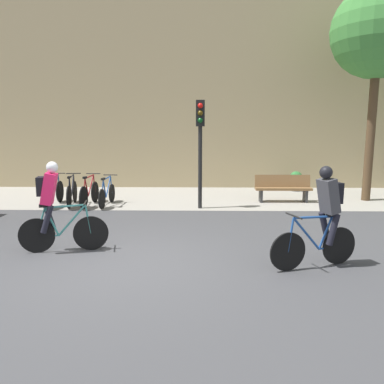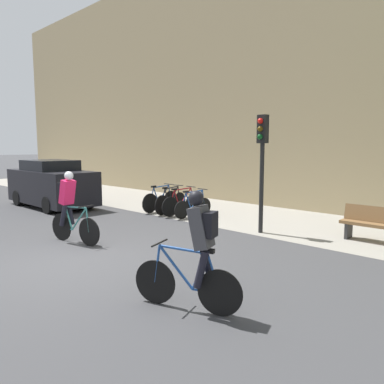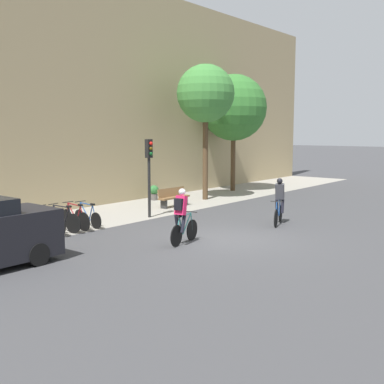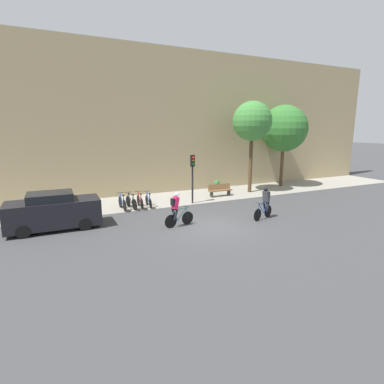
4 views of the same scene
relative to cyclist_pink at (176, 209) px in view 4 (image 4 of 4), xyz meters
name	(u,v)px [view 4 (image 4 of 4)]	position (x,y,z in m)	size (l,w,h in m)	color
ground	(210,227)	(1.53, -0.69, -0.95)	(200.00, 200.00, 0.00)	#3D3D3F
kerb_strip	(164,199)	(1.53, 6.06, -0.94)	(44.00, 4.50, 0.01)	gray
building_facade	(151,122)	(1.53, 8.61, 4.45)	(44.00, 0.60, 10.80)	tan
cyclist_pink	(176,209)	(0.00, 0.00, 0.00)	(1.69, 0.55, 1.78)	black
cyclist_grey	(265,202)	(4.98, -0.70, 0.00)	(1.64, 0.67, 1.78)	black
parked_bike_0	(122,203)	(-1.76, 4.54, -0.53)	(0.46, 1.76, 0.99)	black
parked_bike_1	(131,202)	(-1.20, 4.54, -0.53)	(0.46, 1.72, 0.99)	black
parked_bike_2	(140,201)	(-0.65, 4.54, -0.54)	(0.46, 1.75, 0.98)	black
parked_bike_3	(149,201)	(-0.09, 4.54, -0.56)	(0.46, 1.65, 0.94)	black
traffic_light_pole	(193,170)	(2.85, 4.17, 1.31)	(0.26, 0.30, 3.23)	black
bench	(220,190)	(5.61, 5.27, -0.47)	(1.84, 0.44, 0.89)	brown
parked_car	(54,212)	(-5.60, 2.24, -0.05)	(4.30, 1.84, 1.85)	black
street_tree_0	(252,122)	(8.50, 5.59, 4.49)	(2.97, 2.97, 6.96)	#4C3823
street_tree_1	(284,129)	(12.51, 6.58, 3.98)	(3.90, 3.90, 6.89)	#4C3823
potted_plant	(217,184)	(6.61, 7.49, -0.51)	(0.48, 0.48, 0.78)	#56514C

